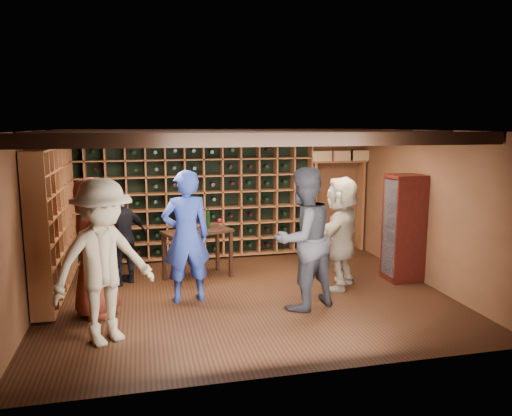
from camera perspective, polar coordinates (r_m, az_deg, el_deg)
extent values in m
plane|color=#341A0E|center=(7.75, -1.07, -9.99)|extent=(6.00, 6.00, 0.00)
plane|color=brown|center=(9.85, -4.13, 1.70)|extent=(6.00, 0.00, 6.00)
plane|color=brown|center=(5.07, 4.83, -5.84)|extent=(6.00, 0.00, 6.00)
plane|color=brown|center=(7.42, -24.41, -1.73)|extent=(0.00, 5.00, 5.00)
plane|color=brown|center=(8.56, 18.95, 0.01)|extent=(0.00, 5.00, 5.00)
plane|color=black|center=(7.30, -1.13, 8.83)|extent=(6.00, 6.00, 0.00)
cube|color=black|center=(5.75, 2.22, 7.84)|extent=(5.90, 0.18, 0.16)
cube|color=black|center=(6.82, -0.25, 8.11)|extent=(5.90, 0.18, 0.16)
cube|color=black|center=(7.89, -2.05, 8.30)|extent=(5.90, 0.18, 0.16)
cube|color=black|center=(8.97, -3.41, 8.44)|extent=(5.90, 0.18, 0.16)
cylinder|color=black|center=(7.15, -10.66, 7.78)|extent=(0.10, 0.10, 0.10)
cylinder|color=black|center=(7.76, 0.44, 8.06)|extent=(0.10, 0.10, 0.10)
cylinder|color=black|center=(7.44, 10.07, 7.86)|extent=(0.10, 0.10, 0.10)
cylinder|color=black|center=(8.45, -4.18, 8.16)|extent=(0.10, 0.10, 0.10)
cube|color=brown|center=(9.63, -7.05, 0.87)|extent=(4.65, 0.30, 2.20)
cube|color=black|center=(9.63, -7.05, 0.87)|extent=(4.56, 0.02, 2.16)
cube|color=brown|center=(8.20, -22.10, -1.28)|extent=(0.30, 2.65, 2.20)
cube|color=black|center=(8.20, -22.10, -1.28)|extent=(0.29, 0.02, 2.16)
cube|color=brown|center=(10.27, 9.39, 5.28)|extent=(1.15, 0.32, 0.04)
cube|color=brown|center=(10.58, 11.86, 0.31)|extent=(0.05, 0.28, 1.85)
cube|color=brown|center=(10.19, 6.55, 0.10)|extent=(0.05, 0.28, 1.85)
cube|color=tan|center=(10.12, 7.30, 5.95)|extent=(0.40, 0.30, 0.20)
cube|color=tan|center=(10.28, 9.67, 5.95)|extent=(0.40, 0.30, 0.20)
cube|color=tan|center=(10.42, 11.45, 5.94)|extent=(0.40, 0.30, 0.20)
cube|color=#3A0E0B|center=(8.85, 16.29, -7.53)|extent=(0.55, 0.50, 0.10)
cube|color=#3A0E0B|center=(8.65, 16.55, -2.13)|extent=(0.55, 0.50, 1.70)
cube|color=white|center=(8.52, 15.03, -2.23)|extent=(0.01, 0.46, 1.60)
cube|color=#3A0E0B|center=(8.65, 16.55, -2.13)|extent=(0.50, 0.44, 0.02)
sphere|color=#59260C|center=(8.62, 16.47, -1.49)|extent=(0.18, 0.18, 0.18)
imported|color=navy|center=(7.36, -7.99, -3.23)|extent=(0.76, 0.55, 1.95)
imported|color=black|center=(7.04, 5.40, -3.52)|extent=(1.20, 1.09, 2.01)
imported|color=maroon|center=(7.09, -17.95, -4.29)|extent=(0.62, 0.94, 1.90)
imported|color=black|center=(8.38, -14.96, -3.29)|extent=(0.95, 0.85, 1.55)
imported|color=gray|center=(6.17, -17.04, -5.93)|extent=(1.47, 1.29, 1.98)
imported|color=tan|center=(8.04, 9.69, -2.77)|extent=(1.48, 1.60, 1.79)
cube|color=black|center=(8.42, -6.72, -2.68)|extent=(1.24, 0.91, 0.05)
cube|color=black|center=(8.10, -9.15, -6.28)|extent=(0.07, 0.07, 0.80)
cube|color=black|center=(8.56, -2.90, -5.31)|extent=(0.07, 0.07, 0.80)
cube|color=black|center=(8.51, -10.46, -5.54)|extent=(0.07, 0.07, 0.80)
cube|color=black|center=(8.95, -4.43, -4.66)|extent=(0.07, 0.07, 0.80)
cylinder|color=black|center=(8.31, -8.60, -1.74)|extent=(0.07, 0.07, 0.28)
cylinder|color=black|center=(8.40, -7.17, -1.57)|extent=(0.07, 0.07, 0.28)
cylinder|color=black|center=(8.53, -5.50, -1.38)|extent=(0.07, 0.07, 0.28)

